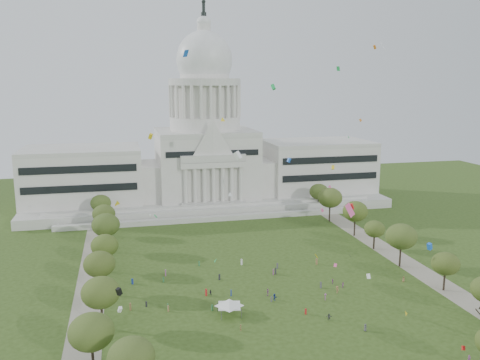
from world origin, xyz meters
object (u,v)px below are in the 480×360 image
at_px(person_1, 469,359).
at_px(person_0, 404,279).
at_px(event_tent, 229,302).
at_px(capitol, 206,156).

bearing_deg(person_1, person_0, 83.08).
bearing_deg(event_tent, person_0, 9.35).
xyz_separation_m(capitol, person_0, (38.74, -107.45, -21.46)).
bearing_deg(capitol, person_0, -70.17).
bearing_deg(capitol, event_tent, -96.87).
distance_m(event_tent, person_1, 53.85).
height_order(person_0, person_1, person_1).
bearing_deg(person_0, person_1, -60.27).
distance_m(event_tent, person_0, 53.50).
height_order(event_tent, person_0, event_tent).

